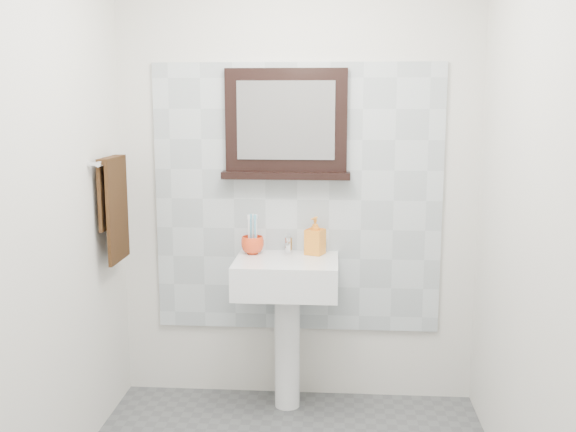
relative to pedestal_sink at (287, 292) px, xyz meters
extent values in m
cube|color=silver|center=(0.04, 0.23, 0.57)|extent=(2.00, 0.01, 2.50)
cube|color=silver|center=(0.04, -1.97, 0.57)|extent=(2.00, 0.01, 2.50)
cube|color=silver|center=(-0.96, -0.87, 0.57)|extent=(0.01, 2.20, 2.50)
cube|color=silver|center=(1.04, -0.87, 0.57)|extent=(0.01, 2.20, 2.50)
cube|color=#B4BEC3|center=(0.04, 0.21, 0.47)|extent=(1.60, 0.02, 1.50)
cylinder|color=white|center=(0.00, 0.05, -0.34)|extent=(0.14, 0.14, 0.68)
cube|color=white|center=(0.00, -0.01, 0.09)|extent=(0.55, 0.44, 0.18)
cylinder|color=silver|center=(0.00, -0.03, 0.17)|extent=(0.32, 0.32, 0.02)
cylinder|color=#4C4C4F|center=(0.00, -0.03, 0.18)|extent=(0.04, 0.04, 0.00)
cylinder|color=silver|center=(0.00, 0.14, 0.23)|extent=(0.04, 0.04, 0.09)
cylinder|color=silver|center=(0.00, 0.09, 0.25)|extent=(0.02, 0.10, 0.02)
cube|color=silver|center=(0.00, 0.15, 0.28)|extent=(0.02, 0.07, 0.01)
imported|color=#E8421B|center=(-0.20, 0.10, 0.23)|extent=(0.13, 0.13, 0.10)
cylinder|color=white|center=(-0.21, 0.09, 0.29)|extent=(0.01, 0.01, 0.19)
cube|color=white|center=(-0.21, 0.09, 0.39)|extent=(0.01, 0.01, 0.03)
cylinder|color=#60B6DB|center=(-0.18, 0.10, 0.29)|extent=(0.01, 0.01, 0.19)
cube|color=#60B6DB|center=(-0.18, 0.10, 0.39)|extent=(0.01, 0.01, 0.03)
cylinder|color=white|center=(-0.20, 0.12, 0.29)|extent=(0.01, 0.01, 0.19)
cube|color=white|center=(-0.20, 0.12, 0.39)|extent=(0.01, 0.01, 0.03)
cylinder|color=#60B6DB|center=(-0.21, 0.12, 0.29)|extent=(0.01, 0.01, 0.19)
cube|color=#60B6DB|center=(-0.21, 0.12, 0.39)|extent=(0.01, 0.01, 0.03)
cylinder|color=white|center=(-0.18, 0.11, 0.29)|extent=(0.01, 0.01, 0.19)
cube|color=white|center=(-0.18, 0.11, 0.39)|extent=(0.01, 0.01, 0.03)
imported|color=orange|center=(0.15, 0.12, 0.29)|extent=(0.12, 0.12, 0.21)
cube|color=black|center=(-0.02, 0.19, 0.91)|extent=(0.66, 0.06, 0.56)
cube|color=#99999E|center=(-0.02, 0.16, 0.91)|extent=(0.53, 0.01, 0.42)
cube|color=black|center=(-0.02, 0.17, 0.61)|extent=(0.70, 0.11, 0.04)
cylinder|color=silver|center=(-0.90, -0.10, 0.71)|extent=(0.03, 0.40, 0.03)
cylinder|color=silver|center=(-0.93, -0.29, 0.71)|extent=(0.05, 0.02, 0.02)
cylinder|color=silver|center=(-0.93, 0.09, 0.71)|extent=(0.05, 0.02, 0.02)
cube|color=black|center=(-0.88, -0.10, 0.44)|extent=(0.02, 0.30, 0.52)
cube|color=black|center=(-0.92, -0.10, 0.53)|extent=(0.02, 0.30, 0.34)
cube|color=black|center=(-0.90, -0.10, 0.72)|extent=(0.06, 0.30, 0.03)
camera|label=1|loc=(0.27, -3.49, 1.03)|focal=42.00mm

